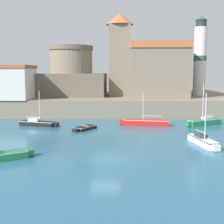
{
  "coord_description": "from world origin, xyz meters",
  "views": [
    {
      "loc": [
        1.21,
        -25.74,
        7.38
      ],
      "look_at": [
        0.15,
        15.47,
        2.0
      ],
      "focal_mm": 50.0,
      "sensor_mm": 36.0,
      "label": 1
    }
  ],
  "objects_px": {
    "sailboat_green_6": "(204,122)",
    "lighthouse": "(200,57)",
    "sailboat_red_0": "(145,122)",
    "dinghy_black_2": "(85,128)",
    "sailboat_white_3": "(203,141)",
    "harbor_shed_mid_row": "(15,82)",
    "fortress": "(72,78)",
    "sailboat_black_7": "(38,123)",
    "church": "(151,68)"
  },
  "relations": [
    {
      "from": "sailboat_red_0",
      "to": "harbor_shed_mid_row",
      "type": "height_order",
      "value": "harbor_shed_mid_row"
    },
    {
      "from": "sailboat_black_7",
      "to": "lighthouse",
      "type": "height_order",
      "value": "lighthouse"
    },
    {
      "from": "sailboat_green_6",
      "to": "lighthouse",
      "type": "relative_size",
      "value": 0.4
    },
    {
      "from": "sailboat_red_0",
      "to": "sailboat_green_6",
      "type": "height_order",
      "value": "sailboat_green_6"
    },
    {
      "from": "sailboat_black_7",
      "to": "lighthouse",
      "type": "xyz_separation_m",
      "value": [
        25.97,
        17.12,
        9.56
      ]
    },
    {
      "from": "church",
      "to": "sailboat_white_3",
      "type": "bearing_deg",
      "value": -84.99
    },
    {
      "from": "sailboat_green_6",
      "to": "harbor_shed_mid_row",
      "type": "height_order",
      "value": "harbor_shed_mid_row"
    },
    {
      "from": "church",
      "to": "harbor_shed_mid_row",
      "type": "distance_m",
      "value": 24.91
    },
    {
      "from": "dinghy_black_2",
      "to": "sailboat_green_6",
      "type": "distance_m",
      "value": 16.56
    },
    {
      "from": "sailboat_green_6",
      "to": "sailboat_white_3",
      "type": "bearing_deg",
      "value": -105.33
    },
    {
      "from": "sailboat_red_0",
      "to": "sailboat_green_6",
      "type": "distance_m",
      "value": 8.14
    },
    {
      "from": "sailboat_white_3",
      "to": "church",
      "type": "xyz_separation_m",
      "value": [
        -2.53,
        28.82,
        7.66
      ]
    },
    {
      "from": "church",
      "to": "harbor_shed_mid_row",
      "type": "relative_size",
      "value": 2.43
    },
    {
      "from": "sailboat_red_0",
      "to": "dinghy_black_2",
      "type": "bearing_deg",
      "value": -157.27
    },
    {
      "from": "sailboat_red_0",
      "to": "lighthouse",
      "type": "distance_m",
      "value": 22.05
    },
    {
      "from": "sailboat_white_3",
      "to": "dinghy_black_2",
      "type": "bearing_deg",
      "value": 148.17
    },
    {
      "from": "sailboat_white_3",
      "to": "church",
      "type": "distance_m",
      "value": 29.93
    },
    {
      "from": "lighthouse",
      "to": "harbor_shed_mid_row",
      "type": "xyz_separation_m",
      "value": [
        -32.0,
        -7.9,
        -4.31
      ]
    },
    {
      "from": "dinghy_black_2",
      "to": "sailboat_green_6",
      "type": "xyz_separation_m",
      "value": [
        16.15,
        3.68,
        0.26
      ]
    },
    {
      "from": "sailboat_red_0",
      "to": "harbor_shed_mid_row",
      "type": "relative_size",
      "value": 0.96
    },
    {
      "from": "sailboat_black_7",
      "to": "fortress",
      "type": "bearing_deg",
      "value": 83.64
    },
    {
      "from": "sailboat_green_6",
      "to": "lighthouse",
      "type": "height_order",
      "value": "lighthouse"
    },
    {
      "from": "sailboat_white_3",
      "to": "sailboat_black_7",
      "type": "height_order",
      "value": "sailboat_white_3"
    },
    {
      "from": "sailboat_white_3",
      "to": "sailboat_red_0",
      "type": "bearing_deg",
      "value": 113.4
    },
    {
      "from": "sailboat_black_7",
      "to": "church",
      "type": "distance_m",
      "value": 26.1
    },
    {
      "from": "dinghy_black_2",
      "to": "church",
      "type": "relative_size",
      "value": 0.22
    },
    {
      "from": "lighthouse",
      "to": "sailboat_white_3",
      "type": "bearing_deg",
      "value": -102.91
    },
    {
      "from": "dinghy_black_2",
      "to": "lighthouse",
      "type": "height_order",
      "value": "lighthouse"
    },
    {
      "from": "lighthouse",
      "to": "harbor_shed_mid_row",
      "type": "height_order",
      "value": "lighthouse"
    },
    {
      "from": "sailboat_black_7",
      "to": "dinghy_black_2",
      "type": "bearing_deg",
      "value": -21.39
    },
    {
      "from": "church",
      "to": "harbor_shed_mid_row",
      "type": "xyz_separation_m",
      "value": [
        -23.11,
        -8.97,
        -2.43
      ]
    },
    {
      "from": "sailboat_red_0",
      "to": "sailboat_black_7",
      "type": "distance_m",
      "value": 14.69
    },
    {
      "from": "sailboat_white_3",
      "to": "sailboat_black_7",
      "type": "distance_m",
      "value": 22.31
    },
    {
      "from": "fortress",
      "to": "sailboat_black_7",
      "type": "bearing_deg",
      "value": -96.36
    },
    {
      "from": "sailboat_white_3",
      "to": "lighthouse",
      "type": "relative_size",
      "value": 0.38
    },
    {
      "from": "sailboat_black_7",
      "to": "fortress",
      "type": "height_order",
      "value": "fortress"
    },
    {
      "from": "sailboat_red_0",
      "to": "sailboat_black_7",
      "type": "bearing_deg",
      "value": -177.09
    },
    {
      "from": "sailboat_green_6",
      "to": "fortress",
      "type": "distance_m",
      "value": 27.23
    },
    {
      "from": "sailboat_green_6",
      "to": "dinghy_black_2",
      "type": "bearing_deg",
      "value": -167.18
    },
    {
      "from": "sailboat_black_7",
      "to": "harbor_shed_mid_row",
      "type": "height_order",
      "value": "harbor_shed_mid_row"
    },
    {
      "from": "lighthouse",
      "to": "harbor_shed_mid_row",
      "type": "distance_m",
      "value": 33.24
    },
    {
      "from": "harbor_shed_mid_row",
      "to": "dinghy_black_2",
      "type": "bearing_deg",
      "value": -42.96
    },
    {
      "from": "dinghy_black_2",
      "to": "sailboat_white_3",
      "type": "bearing_deg",
      "value": -31.83
    },
    {
      "from": "dinghy_black_2",
      "to": "fortress",
      "type": "xyz_separation_m",
      "value": [
        -4.69,
        20.27,
        5.89
      ]
    },
    {
      "from": "sailboat_red_0",
      "to": "fortress",
      "type": "bearing_deg",
      "value": 126.92
    },
    {
      "from": "fortress",
      "to": "harbor_shed_mid_row",
      "type": "distance_m",
      "value": 11.65
    },
    {
      "from": "lighthouse",
      "to": "church",
      "type": "bearing_deg",
      "value": 173.17
    },
    {
      "from": "sailboat_red_0",
      "to": "dinghy_black_2",
      "type": "xyz_separation_m",
      "value": [
        -8.01,
        -3.36,
        -0.2
      ]
    },
    {
      "from": "fortress",
      "to": "lighthouse",
      "type": "height_order",
      "value": "lighthouse"
    },
    {
      "from": "sailboat_white_3",
      "to": "sailboat_black_7",
      "type": "bearing_deg",
      "value": 151.5
    }
  ]
}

